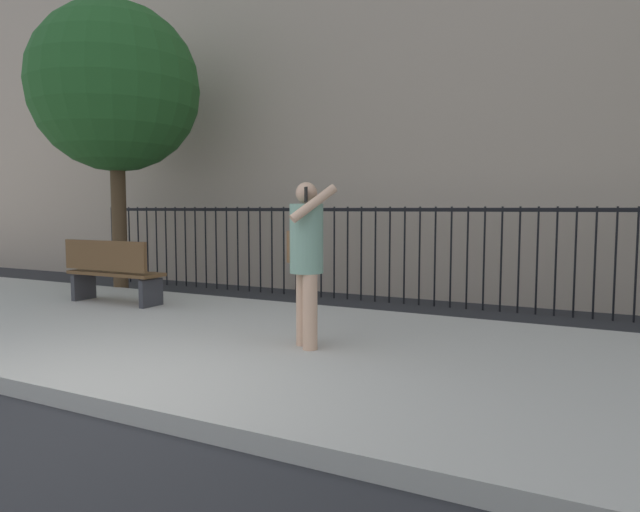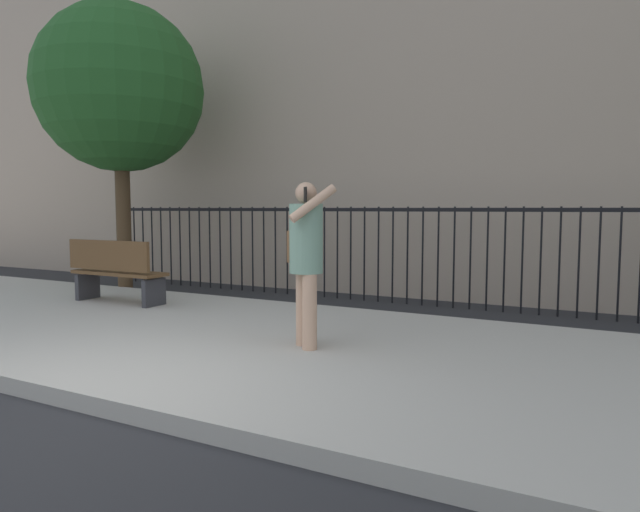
# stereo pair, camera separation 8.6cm
# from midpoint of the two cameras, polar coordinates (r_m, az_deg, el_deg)

# --- Properties ---
(ground_plane) EXTENTS (60.00, 60.00, 0.00)m
(ground_plane) POSITION_cam_midpoint_polar(r_m,az_deg,el_deg) (4.88, -23.12, -14.29)
(ground_plane) COLOR #28282B
(sidewalk) EXTENTS (28.00, 4.40, 0.15)m
(sidewalk) POSITION_cam_midpoint_polar(r_m,az_deg,el_deg) (6.41, -7.49, -8.68)
(sidewalk) COLOR #B2ADA3
(sidewalk) RESTS_ON ground
(iron_fence) EXTENTS (12.03, 0.04, 1.60)m
(iron_fence) POSITION_cam_midpoint_polar(r_m,az_deg,el_deg) (9.50, 5.49, 1.51)
(iron_fence) COLOR black
(iron_fence) RESTS_ON ground
(pedestrian_on_phone) EXTENTS (0.70, 0.67, 1.68)m
(pedestrian_on_phone) POSITION_cam_midpoint_polar(r_m,az_deg,el_deg) (5.71, -1.08, 0.41)
(pedestrian_on_phone) COLOR tan
(pedestrian_on_phone) RESTS_ON sidewalk
(street_bench) EXTENTS (1.60, 0.45, 0.95)m
(street_bench) POSITION_cam_midpoint_polar(r_m,az_deg,el_deg) (8.94, -19.84, -1.35)
(street_bench) COLOR brown
(street_bench) RESTS_ON sidewalk
(street_tree_near) EXTENTS (2.96, 2.96, 5.19)m
(street_tree_near) POSITION_cam_midpoint_polar(r_m,az_deg,el_deg) (11.02, -19.43, 15.67)
(street_tree_near) COLOR #4C3823
(street_tree_near) RESTS_ON ground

